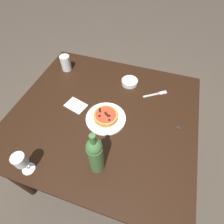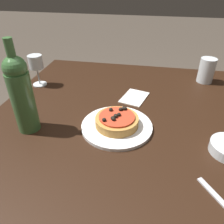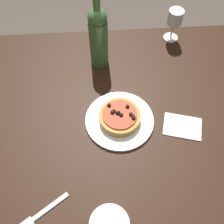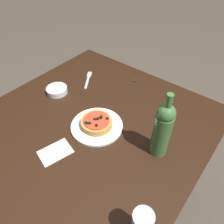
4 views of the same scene
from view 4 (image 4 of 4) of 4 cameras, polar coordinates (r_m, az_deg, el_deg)
ground_plane at (r=1.71m, az=-4.42°, el=-21.80°), size 14.00×14.00×0.00m
dining_table at (r=1.13m, az=-6.24°, el=-7.02°), size 1.17×1.07×0.77m
dinner_plate at (r=1.05m, az=-3.97°, el=-3.66°), size 0.25×0.25×0.01m
pizza at (r=1.04m, az=-4.03°, el=-2.74°), size 0.15×0.15×0.05m
wine_glass at (r=0.72m, az=7.97°, el=-26.52°), size 0.07×0.07×0.15m
wine_bottle at (r=0.88m, az=13.06°, el=-4.37°), size 0.07×0.07×0.31m
side_bowl at (r=1.28m, az=-14.19°, el=5.55°), size 0.12×0.12×0.03m
fork at (r=1.37m, az=-6.25°, el=8.62°), size 0.16×0.12×0.00m
paper_napkin at (r=0.99m, az=-14.62°, el=-10.04°), size 0.16×0.13×0.00m
bottle_cap at (r=1.35m, az=6.22°, el=8.15°), size 0.02×0.02×0.01m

